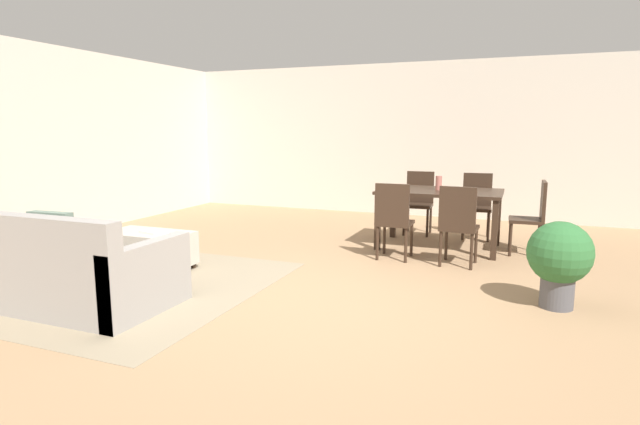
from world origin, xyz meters
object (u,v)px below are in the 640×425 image
at_px(dining_chair_near_right, 458,221).
at_px(book_on_ottoman, 154,232).
at_px(dining_chair_far_right, 477,202).
at_px(dining_chair_far_left, 419,199).
at_px(vase_centerpiece, 439,183).
at_px(dining_chair_head_east, 534,213).
at_px(ottoman_table, 149,248).
at_px(dining_chair_near_left, 394,217).
at_px(dining_table, 440,197).
at_px(potted_plant, 560,257).
at_px(couch, 61,272).

relative_size(dining_chair_near_right, book_on_ottoman, 3.54).
distance_m(dining_chair_near_right, book_on_ottoman, 3.36).
bearing_deg(dining_chair_far_right, dining_chair_far_left, 179.86).
bearing_deg(vase_centerpiece, dining_chair_near_right, -67.83).
bearing_deg(dining_chair_far_left, book_on_ottoman, -125.98).
height_order(dining_chair_near_right, dining_chair_head_east, same).
relative_size(ottoman_table, book_on_ottoman, 3.67).
height_order(dining_chair_far_right, book_on_ottoman, dining_chair_far_right).
distance_m(dining_chair_head_east, vase_centerpiece, 1.21).
xyz_separation_m(dining_chair_near_left, book_on_ottoman, (-2.30, -1.44, -0.08)).
distance_m(dining_table, dining_chair_head_east, 1.15).
xyz_separation_m(dining_chair_near_right, dining_chair_far_right, (0.06, 1.73, 0.00)).
bearing_deg(vase_centerpiece, ottoman_table, -140.86).
bearing_deg(potted_plant, book_on_ottoman, -175.02).
bearing_deg(dining_chair_near_right, potted_plant, -47.36).
distance_m(dining_table, dining_chair_near_left, 0.95).
relative_size(dining_table, dining_chair_far_right, 1.68).
distance_m(dining_chair_near_left, book_on_ottoman, 2.72).
relative_size(ottoman_table, potted_plant, 1.25).
bearing_deg(ottoman_table, dining_table, 38.78).
xyz_separation_m(couch, dining_chair_far_right, (3.17, 4.29, 0.23)).
xyz_separation_m(dining_table, dining_chair_near_left, (-0.40, -0.85, -0.15)).
bearing_deg(dining_chair_far_left, couch, -118.67).
relative_size(dining_chair_far_left, book_on_ottoman, 3.54).
bearing_deg(couch, book_on_ottoman, 86.45).
bearing_deg(ottoman_table, couch, -88.37).
bearing_deg(dining_chair_far_right, dining_chair_near_left, -115.35).
height_order(ottoman_table, dining_chair_far_left, dining_chair_far_left).
relative_size(book_on_ottoman, potted_plant, 0.34).
relative_size(ottoman_table, dining_chair_near_right, 1.04).
bearing_deg(potted_plant, dining_chair_near_left, 147.56).
distance_m(ottoman_table, dining_chair_far_left, 3.92).
distance_m(dining_chair_far_right, vase_centerpiece, 0.99).
xyz_separation_m(dining_chair_head_east, book_on_ottoman, (-3.84, -2.32, -0.08)).
relative_size(couch, dining_table, 1.28).
bearing_deg(dining_chair_near_left, book_on_ottoman, -147.91).
bearing_deg(dining_chair_far_right, ottoman_table, -136.00).
bearing_deg(book_on_ottoman, dining_table, 40.30).
bearing_deg(dining_table, vase_centerpiece, 153.54).
bearing_deg(couch, dining_chair_head_east, 41.60).
xyz_separation_m(couch, dining_chair_near_left, (2.37, 2.60, 0.23)).
bearing_deg(potted_plant, vase_centerpiece, 124.43).
distance_m(dining_chair_near_right, potted_plant, 1.44).
height_order(ottoman_table, book_on_ottoman, book_on_ottoman).
xyz_separation_m(dining_chair_far_left, potted_plant, (1.74, -2.79, -0.07)).
height_order(couch, dining_chair_head_east, dining_chair_head_east).
bearing_deg(dining_chair_head_east, couch, -138.40).
height_order(dining_chair_far_left, vase_centerpiece, vase_centerpiece).
relative_size(ottoman_table, dining_chair_far_right, 1.04).
distance_m(ottoman_table, dining_table, 3.63).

